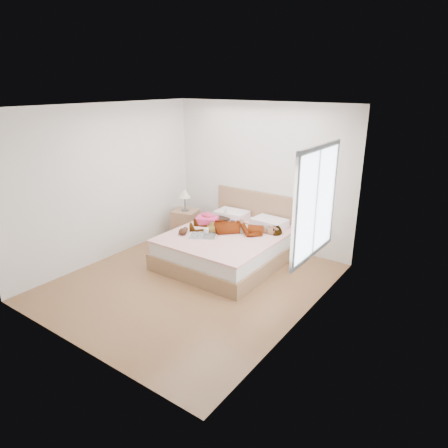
# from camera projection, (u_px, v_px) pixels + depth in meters

# --- Properties ---
(ground) EXTENTS (4.00, 4.00, 0.00)m
(ground) POSITION_uv_depth(u_px,v_px,m) (192.00, 282.00, 6.13)
(ground) COLOR #4C2F17
(ground) RESTS_ON ground
(woman) EXTENTS (1.67, 1.21, 0.22)m
(woman) POSITION_uv_depth(u_px,v_px,m) (236.00, 225.00, 6.74)
(woman) COLOR white
(woman) RESTS_ON bed
(hair) EXTENTS (0.46, 0.54, 0.08)m
(hair) POSITION_uv_depth(u_px,v_px,m) (224.00, 216.00, 7.42)
(hair) COLOR black
(hair) RESTS_ON bed
(phone) EXTENTS (0.08, 0.10, 0.05)m
(phone) POSITION_uv_depth(u_px,v_px,m) (226.00, 211.00, 7.30)
(phone) COLOR silver
(phone) RESTS_ON bed
(room_shell) EXTENTS (4.00, 4.00, 4.00)m
(room_shell) POSITION_uv_depth(u_px,v_px,m) (316.00, 203.00, 4.89)
(room_shell) COLOR white
(room_shell) RESTS_ON ground
(bed) EXTENTS (1.80, 2.08, 1.00)m
(bed) POSITION_uv_depth(u_px,v_px,m) (230.00, 244.00, 6.84)
(bed) COLOR brown
(bed) RESTS_ON ground
(towel) EXTENTS (0.45, 0.41, 0.19)m
(towel) POSITION_uv_depth(u_px,v_px,m) (207.00, 219.00, 7.13)
(towel) COLOR #FB4476
(towel) RESTS_ON bed
(magazine) EXTENTS (0.56, 0.49, 0.03)m
(magazine) POSITION_uv_depth(u_px,v_px,m) (203.00, 236.00, 6.55)
(magazine) COLOR silver
(magazine) RESTS_ON bed
(coffee_mug) EXTENTS (0.14, 0.12, 0.10)m
(coffee_mug) POSITION_uv_depth(u_px,v_px,m) (206.00, 231.00, 6.63)
(coffee_mug) COLOR white
(coffee_mug) RESTS_ON bed
(plush_toy) EXTENTS (0.16, 0.22, 0.12)m
(plush_toy) POSITION_uv_depth(u_px,v_px,m) (183.00, 231.00, 6.61)
(plush_toy) COLOR #321A0E
(plush_toy) RESTS_ON bed
(nightstand) EXTENTS (0.53, 0.50, 0.98)m
(nightstand) POSITION_uv_depth(u_px,v_px,m) (186.00, 222.00, 7.79)
(nightstand) COLOR olive
(nightstand) RESTS_ON ground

